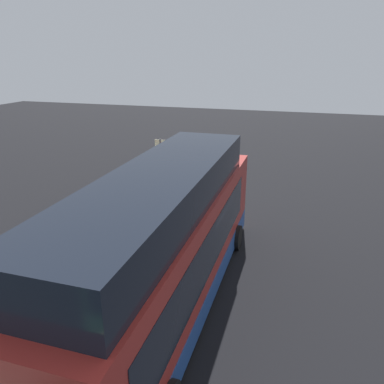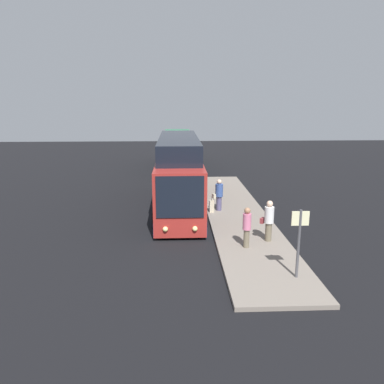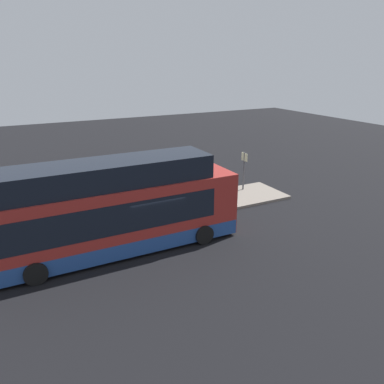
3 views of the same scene
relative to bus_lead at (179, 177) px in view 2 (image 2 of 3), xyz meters
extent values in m
plane|color=black|center=(1.74, -0.04, -1.86)|extent=(80.00, 80.00, 0.00)
cube|color=slate|center=(1.74, 3.19, -1.78)|extent=(20.00, 3.24, 0.16)
cube|color=maroon|center=(0.11, 0.00, -0.21)|extent=(11.32, 2.43, 2.98)
cube|color=#23478C|center=(0.11, 0.00, -1.35)|extent=(11.27, 2.45, 0.70)
cube|color=black|center=(-0.17, 0.00, 0.15)|extent=(9.29, 2.46, 1.31)
cube|color=black|center=(5.79, 0.00, 0.23)|extent=(0.06, 2.14, 1.91)
sphere|color=#F9E58C|center=(5.81, 0.67, -1.25)|extent=(0.24, 0.24, 0.24)
sphere|color=#F9E58C|center=(5.81, -0.67, -1.25)|extent=(0.24, 0.24, 0.24)
cylinder|color=black|center=(3.96, 1.21, -1.40)|extent=(0.91, 0.30, 0.91)
cylinder|color=black|center=(3.96, -1.21, -1.40)|extent=(0.91, 0.30, 0.91)
cylinder|color=black|center=(-3.40, 1.21, -1.40)|extent=(0.91, 0.30, 0.91)
cylinder|color=black|center=(-3.40, -1.21, -1.40)|extent=(0.91, 0.30, 0.91)
cube|color=black|center=(-0.34, 0.00, 1.80)|extent=(9.63, 2.24, 1.04)
cube|color=#2D704C|center=(-13.80, 0.00, -0.13)|extent=(11.41, 2.59, 3.06)
cube|color=#23478C|center=(-13.80, 0.00, -1.32)|extent=(11.35, 2.61, 0.70)
cube|color=black|center=(-14.08, 0.00, 0.23)|extent=(9.35, 2.62, 1.35)
cube|color=black|center=(-8.07, 0.00, 0.32)|extent=(0.06, 2.28, 1.96)
sphere|color=#F9E58C|center=(-8.05, 0.71, -1.22)|extent=(0.24, 0.24, 0.24)
sphere|color=#F9E58C|center=(-8.05, -0.71, -1.22)|extent=(0.24, 0.24, 0.24)
cylinder|color=black|center=(-9.92, 1.29, -1.31)|extent=(1.09, 0.30, 1.09)
cylinder|color=black|center=(-9.92, -1.29, -1.31)|extent=(1.09, 0.30, 1.09)
cylinder|color=black|center=(-17.33, 1.29, -1.31)|extent=(1.09, 0.30, 1.09)
cylinder|color=black|center=(-17.33, -1.29, -1.31)|extent=(1.09, 0.30, 1.09)
cylinder|color=#4C476B|center=(1.41, 2.26, -1.29)|extent=(0.37, 0.37, 0.82)
cylinder|color=#334C8C|center=(1.41, 2.26, -0.52)|extent=(0.53, 0.53, 0.71)
sphere|color=beige|center=(1.41, 2.26, -0.04)|extent=(0.27, 0.27, 0.27)
cube|color=beige|center=(1.49, 1.95, -0.83)|extent=(0.31, 0.21, 0.24)
cylinder|color=#6B604C|center=(6.99, 2.79, -1.30)|extent=(0.34, 0.34, 0.80)
cylinder|color=#CC6B8C|center=(6.99, 2.79, -0.55)|extent=(0.48, 0.48, 0.69)
sphere|color=#9E7051|center=(6.99, 2.79, -0.07)|extent=(0.26, 0.26, 0.26)
cylinder|color=#6B604C|center=(6.27, 3.91, -1.28)|extent=(0.40, 0.40, 0.84)
cylinder|color=silver|center=(6.27, 3.91, -0.49)|extent=(0.57, 0.57, 0.73)
sphere|color=beige|center=(6.27, 3.91, 0.01)|extent=(0.27, 0.27, 0.27)
cube|color=maroon|center=(6.09, 3.66, -0.81)|extent=(0.31, 0.28, 0.24)
cube|color=beige|center=(1.68, 1.81, -1.37)|extent=(0.40, 0.25, 0.65)
cylinder|color=black|center=(1.68, 1.81, -0.92)|extent=(0.02, 0.02, 0.24)
cylinder|color=#4C4C51|center=(9.82, 4.05, -0.46)|extent=(0.10, 0.10, 2.48)
cube|color=beige|center=(9.82, 4.05, 0.48)|extent=(0.04, 0.60, 0.51)
camera|label=1|loc=(-8.43, -3.26, 4.95)|focal=35.00mm
camera|label=2|loc=(21.79, -0.16, 4.35)|focal=35.00mm
camera|label=3|loc=(-3.81, -15.00, 6.27)|focal=35.00mm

